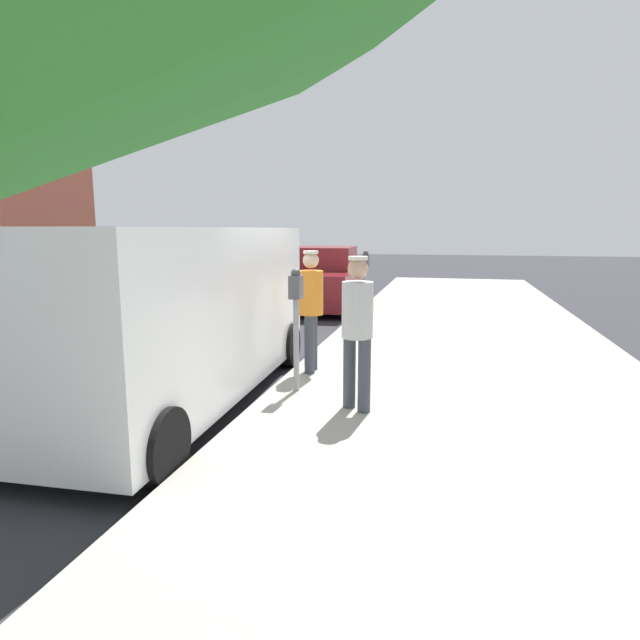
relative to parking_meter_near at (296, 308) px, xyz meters
name	(u,v)px	position (x,y,z in m)	size (l,w,h in m)	color
ground_plane	(207,388)	(-1.35, 0.29, -1.18)	(80.00, 80.00, 0.00)	#2D2D33
sidewalk_slab	(474,402)	(2.15, 0.29, -1.11)	(5.00, 32.00, 0.15)	#9E998E
parking_meter_near	(296,308)	(0.00, 0.00, 0.00)	(0.14, 0.18, 1.52)	gray
parking_meter_far	(366,273)	(0.00, 5.53, 0.00)	(0.14, 0.18, 1.52)	gray
pedestrian_in_gray	(357,323)	(0.84, -0.53, -0.06)	(0.34, 0.34, 1.70)	#383D47
pedestrian_in_orange	(311,303)	(-0.05, 0.92, -0.06)	(0.34, 0.36, 1.69)	#383D47
parked_van	(168,311)	(-1.50, -0.40, -0.03)	(2.27, 5.26, 2.15)	white
parked_sedan_ahead	(323,280)	(-1.57, 8.08, -0.43)	(2.16, 4.50, 1.65)	maroon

